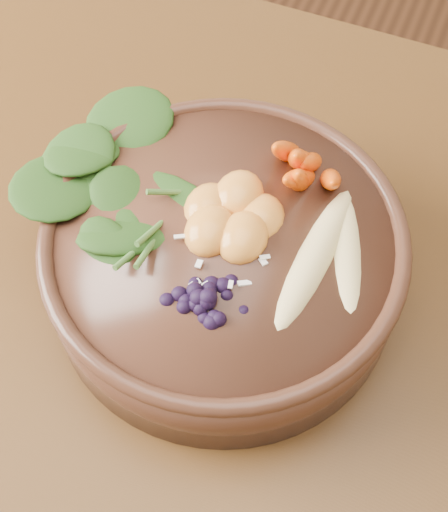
{
  "coord_description": "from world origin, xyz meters",
  "views": [
    {
      "loc": [
        0.12,
        -0.27,
        1.35
      ],
      "look_at": [
        -0.01,
        0.04,
        0.8
      ],
      "focal_mm": 50.0,
      "sensor_mm": 36.0,
      "label": 1
    }
  ],
  "objects_px": {
    "stoneware_bowl": "(224,262)",
    "mandarin_cluster": "(232,206)",
    "dining_table": "(218,365)",
    "banana_halves": "(333,243)",
    "blueberry_pile": "(208,289)",
    "carrot_cluster": "(313,139)",
    "kale_heap": "(188,149)"
  },
  "relations": [
    {
      "from": "kale_heap",
      "to": "mandarin_cluster",
      "type": "xyz_separation_m",
      "value": [
        0.06,
        -0.04,
        -0.01
      ]
    },
    {
      "from": "stoneware_bowl",
      "to": "dining_table",
      "type": "bearing_deg",
      "value": -76.35
    },
    {
      "from": "stoneware_bowl",
      "to": "mandarin_cluster",
      "type": "xyz_separation_m",
      "value": [
        -0.0,
        0.02,
        0.06
      ]
    },
    {
      "from": "stoneware_bowl",
      "to": "carrot_cluster",
      "type": "xyz_separation_m",
      "value": [
        0.04,
        0.09,
        0.09
      ]
    },
    {
      "from": "stoneware_bowl",
      "to": "banana_halves",
      "type": "height_order",
      "value": "banana_halves"
    },
    {
      "from": "stoneware_bowl",
      "to": "kale_heap",
      "type": "distance_m",
      "value": 0.11
    },
    {
      "from": "kale_heap",
      "to": "mandarin_cluster",
      "type": "distance_m",
      "value": 0.07
    },
    {
      "from": "banana_halves",
      "to": "mandarin_cluster",
      "type": "xyz_separation_m",
      "value": [
        -0.09,
        0.0,
        0.0
      ]
    },
    {
      "from": "dining_table",
      "to": "kale_heap",
      "type": "relative_size",
      "value": 7.55
    },
    {
      "from": "dining_table",
      "to": "banana_halves",
      "type": "xyz_separation_m",
      "value": [
        0.08,
        0.06,
        0.2
      ]
    },
    {
      "from": "kale_heap",
      "to": "blueberry_pile",
      "type": "xyz_separation_m",
      "value": [
        0.07,
        -0.12,
        -0.0
      ]
    },
    {
      "from": "mandarin_cluster",
      "to": "dining_table",
      "type": "bearing_deg",
      "value": -79.95
    },
    {
      "from": "dining_table",
      "to": "stoneware_bowl",
      "type": "distance_m",
      "value": 0.14
    },
    {
      "from": "stoneware_bowl",
      "to": "carrot_cluster",
      "type": "relative_size",
      "value": 3.62
    },
    {
      "from": "stoneware_bowl",
      "to": "mandarin_cluster",
      "type": "bearing_deg",
      "value": 92.17
    },
    {
      "from": "stoneware_bowl",
      "to": "banana_halves",
      "type": "xyz_separation_m",
      "value": [
        0.09,
        0.02,
        0.06
      ]
    },
    {
      "from": "dining_table",
      "to": "mandarin_cluster",
      "type": "bearing_deg",
      "value": 100.05
    },
    {
      "from": "carrot_cluster",
      "to": "mandarin_cluster",
      "type": "height_order",
      "value": "carrot_cluster"
    },
    {
      "from": "dining_table",
      "to": "banana_halves",
      "type": "relative_size",
      "value": 8.63
    },
    {
      "from": "carrot_cluster",
      "to": "blueberry_pile",
      "type": "xyz_separation_m",
      "value": [
        -0.03,
        -0.16,
        -0.02
      ]
    },
    {
      "from": "blueberry_pile",
      "to": "carrot_cluster",
      "type": "bearing_deg",
      "value": 78.96
    },
    {
      "from": "carrot_cluster",
      "to": "banana_halves",
      "type": "distance_m",
      "value": 0.09
    },
    {
      "from": "mandarin_cluster",
      "to": "blueberry_pile",
      "type": "distance_m",
      "value": 0.09
    },
    {
      "from": "kale_heap",
      "to": "carrot_cluster",
      "type": "relative_size",
      "value": 2.38
    },
    {
      "from": "stoneware_bowl",
      "to": "kale_heap",
      "type": "height_order",
      "value": "kale_heap"
    },
    {
      "from": "dining_table",
      "to": "banana_halves",
      "type": "height_order",
      "value": "banana_halves"
    },
    {
      "from": "mandarin_cluster",
      "to": "blueberry_pile",
      "type": "relative_size",
      "value": 0.69
    },
    {
      "from": "banana_halves",
      "to": "mandarin_cluster",
      "type": "relative_size",
      "value": 1.81
    },
    {
      "from": "dining_table",
      "to": "blueberry_pile",
      "type": "height_order",
      "value": "blueberry_pile"
    },
    {
      "from": "dining_table",
      "to": "mandarin_cluster",
      "type": "relative_size",
      "value": 15.6
    },
    {
      "from": "kale_heap",
      "to": "mandarin_cluster",
      "type": "height_order",
      "value": "kale_heap"
    },
    {
      "from": "stoneware_bowl",
      "to": "mandarin_cluster",
      "type": "height_order",
      "value": "mandarin_cluster"
    }
  ]
}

